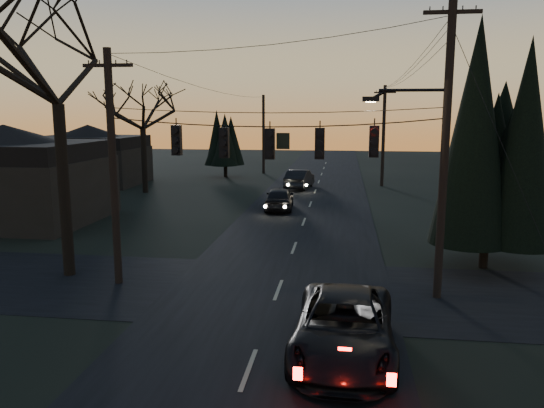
# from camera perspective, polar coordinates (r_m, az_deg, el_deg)

# --- Properties ---
(main_road) EXTENTS (8.00, 120.00, 0.02)m
(main_road) POSITION_cam_1_polar(r_m,az_deg,el_deg) (28.81, 3.13, -2.75)
(main_road) COLOR black
(main_road) RESTS_ON ground
(cross_road) EXTENTS (60.00, 7.00, 0.02)m
(cross_road) POSITION_cam_1_polar(r_m,az_deg,el_deg) (19.22, 0.69, -9.24)
(cross_road) COLOR black
(cross_road) RESTS_ON ground
(utility_pole_right) EXTENTS (5.00, 0.30, 10.00)m
(utility_pole_right) POSITION_cam_1_polar(r_m,az_deg,el_deg) (19.37, 17.29, -9.57)
(utility_pole_right) COLOR black
(utility_pole_right) RESTS_ON ground
(utility_pole_left) EXTENTS (1.80, 0.30, 8.50)m
(utility_pole_left) POSITION_cam_1_polar(r_m,az_deg,el_deg) (20.79, -16.14, -8.17)
(utility_pole_left) COLOR black
(utility_pole_left) RESTS_ON ground
(utility_pole_far_r) EXTENTS (1.80, 0.30, 8.50)m
(utility_pole_far_r) POSITION_cam_1_polar(r_m,az_deg,el_deg) (46.57, 11.71, 1.90)
(utility_pole_far_r) COLOR black
(utility_pole_far_r) RESTS_ON ground
(utility_pole_far_l) EXTENTS (0.30, 0.30, 8.00)m
(utility_pole_far_l) POSITION_cam_1_polar(r_m,az_deg,el_deg) (55.01, -0.91, 3.31)
(utility_pole_far_l) COLOR black
(utility_pole_far_l) RESTS_ON ground
(span_signal_assembly) EXTENTS (11.50, 0.44, 1.54)m
(span_signal_assembly) POSITION_cam_1_polar(r_m,az_deg,el_deg) (18.22, -0.03, 6.67)
(span_signal_assembly) COLOR black
(span_signal_assembly) RESTS_ON ground
(bare_tree_left) EXTENTS (10.77, 10.77, 13.19)m
(bare_tree_left) POSITION_cam_1_polar(r_m,az_deg,el_deg) (21.71, -22.48, 16.90)
(bare_tree_left) COLOR black
(bare_tree_left) RESTS_ON ground
(evergreen_right) EXTENTS (4.12, 4.12, 8.63)m
(evergreen_right) POSITION_cam_1_polar(r_m,az_deg,el_deg) (22.72, 22.51, 5.61)
(evergreen_right) COLOR black
(evergreen_right) RESTS_ON ground
(bare_tree_dist) EXTENTS (6.50, 6.50, 9.98)m
(bare_tree_dist) POSITION_cam_1_polar(r_m,az_deg,el_deg) (42.72, -13.83, 10.50)
(bare_tree_dist) COLOR black
(bare_tree_dist) RESTS_ON ground
(evergreen_dist) EXTENTS (3.26, 3.26, 5.69)m
(evergreen_dist) POSITION_cam_1_polar(r_m,az_deg,el_deg) (52.08, -5.07, 6.69)
(evergreen_dist) COLOR black
(evergreen_dist) RESTS_ON ground
(house_left_near) EXTENTS (10.00, 8.00, 5.60)m
(house_left_near) POSITION_cam_1_polar(r_m,az_deg,el_deg) (34.16, -26.59, 2.95)
(house_left_near) COLOR black
(house_left_near) RESTS_ON ground
(house_left_far) EXTENTS (9.00, 7.00, 5.20)m
(house_left_far) POSITION_cam_1_polar(r_m,az_deg,el_deg) (49.45, -19.07, 5.05)
(house_left_far) COLOR black
(house_left_far) RESTS_ON ground
(suv_near) EXTENTS (2.76, 5.67, 1.55)m
(suv_near) POSITION_cam_1_polar(r_m,az_deg,el_deg) (14.27, 7.75, -13.01)
(suv_near) COLOR black
(suv_near) RESTS_ON ground
(sedan_oncoming_a) EXTENTS (2.01, 4.45, 1.48)m
(sedan_oncoming_a) POSITION_cam_1_polar(r_m,az_deg,el_deg) (34.41, 0.79, 0.59)
(sedan_oncoming_a) COLOR black
(sedan_oncoming_a) RESTS_ON ground
(sedan_oncoming_b) EXTENTS (2.26, 4.93, 1.57)m
(sedan_oncoming_b) POSITION_cam_1_polar(r_m,az_deg,el_deg) (44.08, 2.99, 2.68)
(sedan_oncoming_b) COLOR black
(sedan_oncoming_b) RESTS_ON ground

